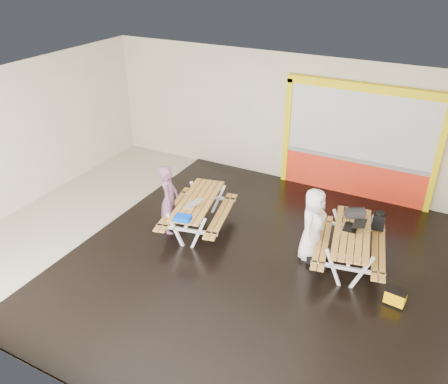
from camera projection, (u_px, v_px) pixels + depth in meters
The scene contains 14 objects.
room at pixel (203, 178), 9.12m from camera, with size 10.02×8.02×3.52m.
deck at pixel (257, 265), 9.44m from camera, with size 7.50×7.98×0.05m, color black.
kiosk at pixel (358, 145), 11.43m from camera, with size 3.88×0.16×3.00m.
picnic_table_left at pixel (198, 207), 10.37m from camera, with size 1.76×2.26×0.81m.
picnic_table_right at pixel (351, 240), 9.20m from camera, with size 1.71×2.23×0.81m.
person_left at pixel (169, 200), 10.19m from camera, with size 0.60×0.39×1.65m, color #734A67.
person_right at pixel (313, 225), 9.29m from camera, with size 0.78×0.51×1.59m, color white.
laptop_left at pixel (193, 204), 10.00m from camera, with size 0.39×0.36×0.15m.
laptop_right at pixel (354, 226), 9.21m from camera, with size 0.45×0.40×0.18m.
blue_pouch at pixel (183, 218), 9.49m from camera, with size 0.34×0.24×0.10m, color #0240D7.
toolbox at pixel (355, 213), 9.58m from camera, with size 0.45×0.36×0.23m.
backpack at pixel (379, 221), 9.61m from camera, with size 0.26×0.18×0.42m.
dark_case at pixel (319, 260), 9.42m from camera, with size 0.43×0.33×0.16m, color black.
fluke_bag at pixel (395, 297), 8.32m from camera, with size 0.41×0.29×0.33m.
Camera 1 is at (4.14, -7.02, 5.87)m, focal length 36.63 mm.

